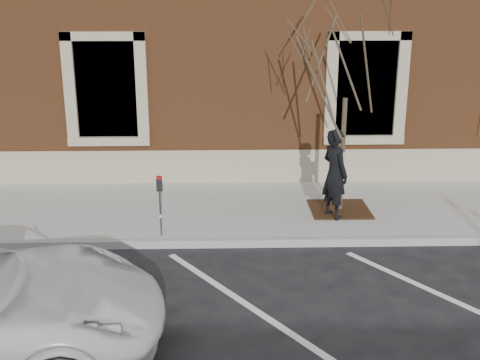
{
  "coord_description": "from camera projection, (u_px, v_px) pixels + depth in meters",
  "views": [
    {
      "loc": [
        -0.28,
        -10.36,
        4.49
      ],
      "look_at": [
        0.0,
        0.6,
        1.1
      ],
      "focal_mm": 45.0,
      "sensor_mm": 36.0,
      "label": 1
    }
  ],
  "objects": [
    {
      "name": "ground",
      "position": [
        241.0,
        246.0,
        11.22
      ],
      "size": [
        120.0,
        120.0,
        0.0
      ],
      "primitive_type": "plane",
      "color": "#28282B",
      "rests_on": "ground"
    },
    {
      "name": "sidewalk_near",
      "position": [
        239.0,
        210.0,
        12.87
      ],
      "size": [
        40.0,
        3.5,
        0.15
      ],
      "primitive_type": "cube",
      "color": "beige",
      "rests_on": "ground"
    },
    {
      "name": "curb_near",
      "position": [
        241.0,
        243.0,
        11.15
      ],
      "size": [
        40.0,
        0.12,
        0.15
      ],
      "primitive_type": "cube",
      "color": "#9E9E99",
      "rests_on": "ground"
    },
    {
      "name": "parking_stripes",
      "position": [
        245.0,
        303.0,
        9.12
      ],
      "size": [
        28.0,
        4.4,
        0.01
      ],
      "primitive_type": null,
      "color": "silver",
      "rests_on": "ground"
    },
    {
      "name": "building_civic",
      "position": [
        234.0,
        12.0,
        17.44
      ],
      "size": [
        40.0,
        8.62,
        8.0
      ],
      "color": "brown",
      "rests_on": "ground"
    },
    {
      "name": "man",
      "position": [
        335.0,
        174.0,
        11.99
      ],
      "size": [
        0.71,
        0.8,
        1.83
      ],
      "primitive_type": "imported",
      "rotation": [
        0.0,
        0.0,
        2.08
      ],
      "color": "black",
      "rests_on": "sidewalk_near"
    },
    {
      "name": "parking_meter",
      "position": [
        160.0,
        195.0,
        11.07
      ],
      "size": [
        0.11,
        0.08,
        1.17
      ],
      "rotation": [
        0.0,
        0.0,
        0.09
      ],
      "color": "#595B60",
      "rests_on": "sidewalk_near"
    },
    {
      "name": "tree_grate",
      "position": [
        339.0,
        209.0,
        12.65
      ],
      "size": [
        1.22,
        1.22,
        0.03
      ],
      "primitive_type": "cube",
      "color": "#3B2413",
      "rests_on": "sidewalk_near"
    },
    {
      "name": "sapling",
      "position": [
        347.0,
        65.0,
        11.77
      ],
      "size": [
        2.58,
        2.58,
        4.3
      ],
      "color": "#4B3F2D",
      "rests_on": "sidewalk_near"
    }
  ]
}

